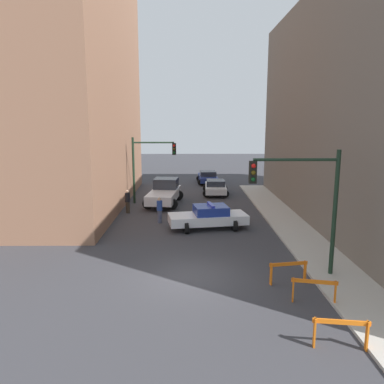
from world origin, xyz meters
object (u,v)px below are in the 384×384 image
object	(u,v)px
parked_car_near	(216,187)
pedestrian_corner	(128,201)
police_car	(209,217)
barrier_back	(288,269)
traffic_light_near	(307,194)
traffic_light_far	(147,161)
barrier_front	(341,329)
barrier_mid	(314,287)
pedestrian_crossing	(160,210)
parked_car_mid	(208,177)
white_truck	(164,192)

from	to	relation	value
parked_car_near	pedestrian_corner	size ratio (longest dim) A/B	2.63
police_car	pedestrian_corner	distance (m)	6.78
pedestrian_corner	barrier_back	distance (m)	14.47
traffic_light_near	traffic_light_far	world-z (taller)	traffic_light_near
police_car	parked_car_near	size ratio (longest dim) A/B	1.13
traffic_light_near	traffic_light_far	distance (m)	16.46
police_car	barrier_front	xyz separation A→B (m)	(3.13, -12.32, -0.11)
barrier_mid	traffic_light_far	bearing A→B (deg)	114.67
parked_car_near	pedestrian_crossing	size ratio (longest dim) A/B	2.63
parked_car_mid	traffic_light_far	bearing A→B (deg)	-120.64
traffic_light_far	white_truck	world-z (taller)	traffic_light_far
white_truck	barrier_back	xyz separation A→B (m)	(5.90, -14.90, -0.29)
traffic_light_far	parked_car_mid	size ratio (longest dim) A/B	1.19
traffic_light_near	pedestrian_corner	xyz separation A→B (m)	(-9.13, 11.13, -2.67)
barrier_front	barrier_mid	distance (m)	2.72
barrier_back	barrier_front	bearing A→B (deg)	-85.48
pedestrian_corner	barrier_front	world-z (taller)	pedestrian_corner
traffic_light_near	pedestrian_corner	world-z (taller)	traffic_light_near
police_car	pedestrian_crossing	world-z (taller)	pedestrian_crossing
barrier_back	traffic_light_near	bearing A→B (deg)	41.36
barrier_front	barrier_mid	size ratio (longest dim) A/B	1.01
barrier_front	police_car	bearing A→B (deg)	104.25
parked_car_mid	barrier_back	bearing A→B (deg)	-87.45
pedestrian_corner	barrier_front	distance (m)	18.41
barrier_mid	barrier_back	xyz separation A→B (m)	(-0.48, 1.68, 0.00)
barrier_front	barrier_back	distance (m)	4.41
traffic_light_far	barrier_front	bearing A→B (deg)	-68.77
police_car	traffic_light_near	bearing A→B (deg)	-163.11
white_truck	barrier_back	world-z (taller)	white_truck
pedestrian_corner	white_truck	bearing A→B (deg)	149.16
parked_car_mid	pedestrian_corner	size ratio (longest dim) A/B	2.63
white_truck	pedestrian_corner	size ratio (longest dim) A/B	3.36
traffic_light_near	police_car	bearing A→B (deg)	116.49
white_truck	traffic_light_far	bearing A→B (deg)	177.89
police_car	traffic_light_far	bearing A→B (deg)	22.20
police_car	parked_car_near	distance (m)	10.81
traffic_light_near	parked_car_mid	distance (m)	24.30
barrier_back	parked_car_mid	bearing A→B (deg)	94.60
white_truck	parked_car_mid	world-z (taller)	white_truck
parked_car_near	barrier_front	xyz separation A→B (m)	(1.95, -23.06, -0.06)
pedestrian_crossing	barrier_back	distance (m)	10.91
traffic_light_far	barrier_front	distance (m)	21.08
traffic_light_near	pedestrian_crossing	xyz separation A→B (m)	(-6.67, 8.48, -2.67)
pedestrian_corner	barrier_mid	size ratio (longest dim) A/B	1.05
pedestrian_crossing	barrier_mid	size ratio (longest dim) A/B	1.05
police_car	pedestrian_crossing	bearing A→B (deg)	57.93
traffic_light_near	barrier_front	bearing A→B (deg)	-95.22
white_truck	barrier_back	distance (m)	16.03
parked_car_near	pedestrian_crossing	bearing A→B (deg)	-111.84
barrier_mid	barrier_back	distance (m)	1.75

